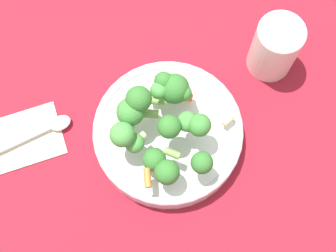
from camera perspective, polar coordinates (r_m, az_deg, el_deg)
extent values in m
plane|color=maroon|center=(0.79, 0.00, -1.35)|extent=(3.00, 3.00, 0.00)
cylinder|color=silver|center=(0.77, 0.00, -0.94)|extent=(0.24, 0.24, 0.04)
torus|color=silver|center=(0.75, 0.00, -0.51)|extent=(0.24, 0.24, 0.01)
cylinder|color=#8CB766|center=(0.72, -1.63, -4.56)|extent=(0.01, 0.01, 0.02)
sphere|color=#33722D|center=(0.70, -1.68, -4.11)|extent=(0.04, 0.04, 0.04)
cylinder|color=#8CB766|center=(0.71, -0.13, -6.06)|extent=(0.01, 0.01, 0.02)
sphere|color=#33722D|center=(0.69, -0.14, -5.64)|extent=(0.04, 0.04, 0.04)
cylinder|color=#8CB766|center=(0.73, -0.55, 4.87)|extent=(0.01, 0.01, 0.01)
sphere|color=#33722D|center=(0.71, -0.56, 5.50)|extent=(0.03, 0.03, 0.03)
cylinder|color=#8CB766|center=(0.71, -5.42, -1.61)|extent=(0.01, 0.01, 0.01)
sphere|color=#479342|center=(0.68, -5.60, -1.05)|extent=(0.04, 0.04, 0.04)
cylinder|color=#8CB766|center=(0.75, 0.76, 3.66)|extent=(0.02, 0.02, 0.02)
sphere|color=#33722D|center=(0.72, 0.79, 4.58)|extent=(0.05, 0.05, 0.05)
cylinder|color=#8CB766|center=(0.71, 2.30, 0.06)|extent=(0.01, 0.01, 0.01)
sphere|color=#479342|center=(0.70, 2.36, 0.54)|extent=(0.03, 0.03, 0.03)
cylinder|color=#8CB766|center=(0.73, -1.10, 3.83)|extent=(0.01, 0.01, 0.01)
sphere|color=#479342|center=(0.71, -1.12, 4.36)|extent=(0.03, 0.03, 0.03)
cylinder|color=#8CB766|center=(0.72, -4.43, 1.01)|extent=(0.02, 0.02, 0.02)
sphere|color=#3D8438|center=(0.70, -4.59, 1.75)|extent=(0.04, 0.04, 0.04)
cylinder|color=#8CB766|center=(0.73, 1.84, 3.59)|extent=(0.01, 0.01, 0.01)
sphere|color=#3D8438|center=(0.71, 1.88, 4.09)|extent=(0.03, 0.03, 0.03)
cylinder|color=#8CB766|center=(0.72, -4.00, -2.53)|extent=(0.01, 0.01, 0.02)
sphere|color=#479342|center=(0.70, -4.12, -2.06)|extent=(0.03, 0.03, 0.03)
cylinder|color=#8CB766|center=(0.71, -3.47, 2.51)|extent=(0.01, 0.01, 0.02)
sphere|color=#33722D|center=(0.69, -3.60, 3.31)|extent=(0.04, 0.04, 0.04)
cylinder|color=#8CB766|center=(0.71, 3.75, -0.48)|extent=(0.01, 0.01, 0.02)
sphere|color=#3D8438|center=(0.69, 3.88, 0.12)|extent=(0.03, 0.03, 0.03)
cylinder|color=#8CB766|center=(0.71, 0.28, -0.68)|extent=(0.01, 0.01, 0.02)
sphere|color=#33722D|center=(0.68, 0.29, -0.07)|extent=(0.04, 0.04, 0.04)
cylinder|color=#8CB766|center=(0.70, 4.04, -4.86)|extent=(0.01, 0.01, 0.01)
sphere|color=#33722D|center=(0.69, 4.15, -4.47)|extent=(0.03, 0.03, 0.03)
cylinder|color=#729E4C|center=(0.75, -1.24, 3.07)|extent=(0.02, 0.02, 0.01)
cylinder|color=beige|center=(0.75, 7.34, 0.83)|extent=(0.02, 0.02, 0.01)
cylinder|color=beige|center=(0.74, -3.86, 3.02)|extent=(0.03, 0.02, 0.01)
cylinder|color=#729E4C|center=(0.76, 0.85, 3.88)|extent=(0.03, 0.02, 0.01)
cylinder|color=orange|center=(0.69, -2.52, -6.36)|extent=(0.01, 0.03, 0.01)
cylinder|color=#729E4C|center=(0.74, -5.19, 0.12)|extent=(0.03, 0.02, 0.01)
cylinder|color=orange|center=(0.76, 2.08, 3.60)|extent=(0.03, 0.02, 0.01)
cylinder|color=orange|center=(0.72, -1.06, -5.43)|extent=(0.01, 0.02, 0.01)
cylinder|color=beige|center=(0.70, -3.50, -1.45)|extent=(0.02, 0.02, 0.01)
cylinder|color=#729E4C|center=(0.72, -2.26, 1.51)|extent=(0.03, 0.02, 0.01)
cylinder|color=#729E4C|center=(0.70, 0.22, -3.37)|extent=(0.03, 0.02, 0.01)
cylinder|color=silver|center=(0.81, 12.88, 9.26)|extent=(0.08, 0.08, 0.11)
torus|color=silver|center=(0.77, 13.75, 11.09)|extent=(0.08, 0.08, 0.01)
cube|color=beige|center=(0.83, -17.88, -1.65)|extent=(0.17, 0.13, 0.01)
cylinder|color=silver|center=(0.82, -18.97, -2.50)|extent=(0.15, 0.06, 0.01)
ellipsoid|color=silver|center=(0.81, -13.00, 0.36)|extent=(0.04, 0.04, 0.01)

